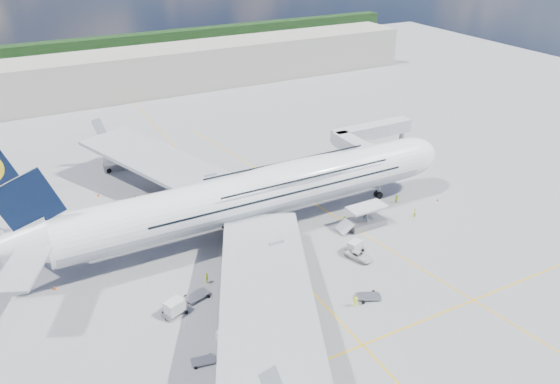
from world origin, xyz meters
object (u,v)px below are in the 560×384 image
dolly_row_a (197,296)px  cone_wing_left_outer (98,195)px  airliner (255,194)px  crew_loader (397,199)px  cone_wing_left_inner (136,197)px  cone_nose (438,200)px  jet_bridge (367,139)px  baggage_tug (228,333)px  catering_truck_outer (117,162)px  crew_tug (356,302)px  cone_tail (54,288)px  dolly_row_c (245,264)px  dolly_nose_far (368,296)px  dolly_nose_near (355,246)px  service_van (359,255)px  cargo_loader (365,219)px  catering_truck_inner (225,197)px  dolly_back (175,307)px  crew_nose (415,213)px  crew_van (344,220)px  crew_wing (207,278)px  cone_wing_right_inner (266,315)px  cone_wing_right_outer (297,335)px  dolly_row_b (203,361)px

dolly_row_a → cone_wing_left_outer: size_ratio=6.20×
airliner → dolly_row_a: 20.09m
crew_loader → cone_wing_left_inner: size_ratio=2.78×
cone_nose → jet_bridge: bearing=103.2°
baggage_tug → catering_truck_outer: catering_truck_outer is taller
baggage_tug → crew_tug: (17.31, -2.31, 0.01)m
crew_loader → cone_tail: crew_loader is taller
catering_truck_outer → dolly_row_c: bearing=-74.0°
dolly_nose_far → dolly_nose_near: (4.92, 10.33, 0.63)m
service_van → cargo_loader: bearing=28.7°
cone_nose → cone_wing_left_inner: 54.91m
cargo_loader → dolly_row_c: cargo_loader is taller
cone_wing_left_inner → cone_tail: cone_tail is taller
catering_truck_inner → dolly_back: bearing=-149.4°
dolly_nose_near → crew_loader: bearing=10.6°
dolly_row_a → cone_wing_left_inner: 32.69m
dolly_row_a → dolly_nose_near: 25.33m
cargo_loader → crew_loader: 10.63m
catering_truck_inner → crew_tug: catering_truck_inner is taller
dolly_row_c → service_van: bearing=-39.2°
baggage_tug → catering_truck_outer: 56.19m
jet_bridge → crew_tug: bearing=-127.4°
cargo_loader → dolly_row_a: cargo_loader is taller
catering_truck_outer → crew_loader: 55.77m
crew_loader → dolly_nose_near: bearing=-111.7°
dolly_row_a → crew_loader: size_ratio=2.43×
catering_truck_outer → baggage_tug: bearing=-84.8°
dolly_nose_far → crew_nose: 24.80m
crew_van → cone_nose: (19.66, -0.96, -0.58)m
jet_bridge → dolly_nose_far: bearing=-125.1°
dolly_back → dolly_nose_far: dolly_back is taller
crew_tug → crew_van: bearing=48.8°
dolly_row_c → baggage_tug: (-8.21, -12.90, 0.39)m
crew_wing → cone_wing_left_inner: bearing=33.2°
dolly_back → crew_nose: (44.29, 5.20, -0.29)m
crew_wing → cone_wing_right_inner: 11.11m
cone_wing_right_outer → catering_truck_outer: bearing=97.4°
dolly_row_a → cone_wing_right_outer: size_ratio=7.06×
airliner → cone_wing_left_outer: (-20.36, 24.71, -6.57)m
cone_nose → crew_van: bearing=177.2°
jet_bridge → dolly_back: bearing=-152.6°
dolly_nose_near → dolly_row_a: bearing=158.1°
cone_wing_right_inner → cone_wing_right_outer: size_ratio=1.15×
airliner → jet_bridge: (29.55, 10.94, -0.02)m
dolly_nose_far → crew_tug: crew_tug is taller
cone_wing_left_inner → cone_wing_left_outer: size_ratio=0.92×
cargo_loader → cone_wing_right_inner: 27.94m
jet_bridge → cone_nose: (3.97, -16.99, -6.61)m
dolly_row_b → cone_nose: 54.71m
cargo_loader → dolly_nose_near: 8.17m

